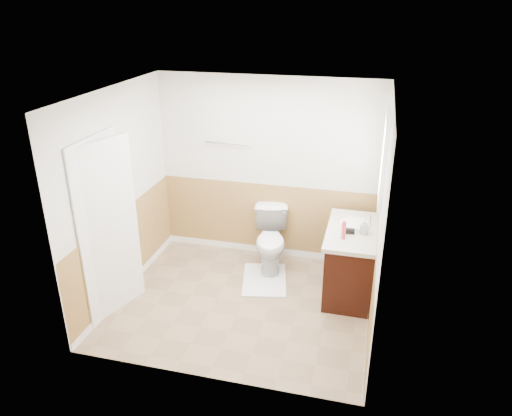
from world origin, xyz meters
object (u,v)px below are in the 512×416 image
(toilet, at_px, (271,240))
(lotion_bottle, at_px, (344,230))
(bath_mat, at_px, (265,280))
(vanity_cabinet, at_px, (350,263))
(soap_dispenser, at_px, (364,227))

(toilet, height_order, lotion_bottle, lotion_bottle)
(bath_mat, relative_size, vanity_cabinet, 0.73)
(bath_mat, bearing_deg, vanity_cabinet, 1.66)
(bath_mat, relative_size, lotion_bottle, 3.64)
(toilet, bearing_deg, vanity_cabinet, -29.54)
(bath_mat, height_order, soap_dispenser, soap_dispenser)
(soap_dispenser, bearing_deg, lotion_bottle, -138.71)
(toilet, xyz_separation_m, vanity_cabinet, (1.07, -0.34, -0.00))
(lotion_bottle, bearing_deg, soap_dispenser, 41.29)
(bath_mat, xyz_separation_m, lotion_bottle, (0.97, -0.24, 0.95))
(bath_mat, distance_m, vanity_cabinet, 1.14)
(bath_mat, distance_m, soap_dispenser, 1.51)
(toilet, distance_m, bath_mat, 0.54)
(toilet, xyz_separation_m, bath_mat, (0.00, -0.37, -0.39))
(vanity_cabinet, height_order, lotion_bottle, lotion_bottle)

